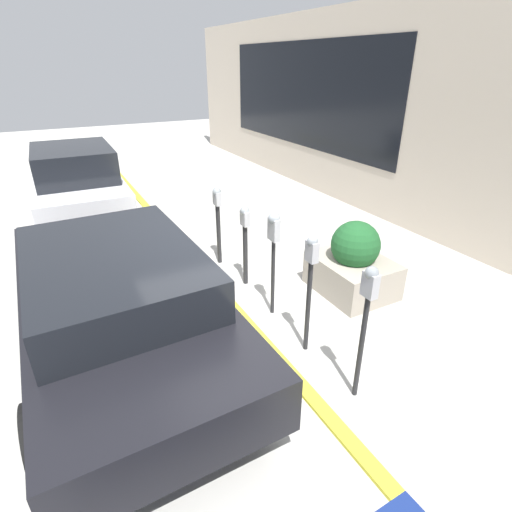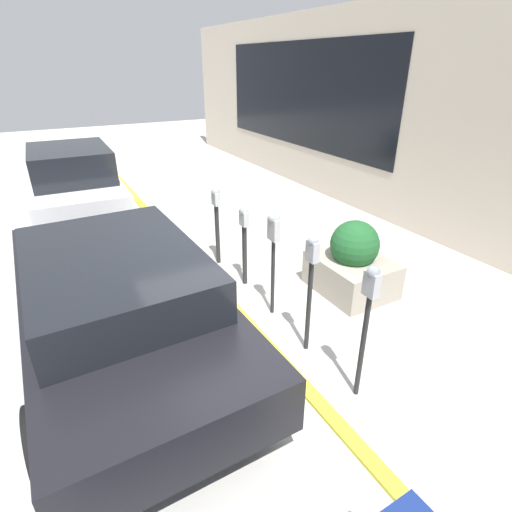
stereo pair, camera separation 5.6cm
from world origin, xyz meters
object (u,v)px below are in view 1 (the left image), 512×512
object	(u,v)px
parked_car_rear	(77,183)
parking_meter_fourth	(245,234)
parking_meter_middle	(274,239)
parking_meter_second	(310,274)
parked_car_middle	(117,295)
planter_box	(353,264)
parking_meter_farthest	(218,214)
parking_meter_nearest	(367,308)

from	to	relation	value
parked_car_rear	parking_meter_fourth	bearing A→B (deg)	-154.68
parked_car_rear	parking_meter_middle	bearing A→B (deg)	-158.96
parking_meter_second	parking_meter_fourth	bearing A→B (deg)	-2.41
parking_meter_fourth	parked_car_middle	world-z (taller)	parked_car_middle
parking_meter_middle	planter_box	bearing A→B (deg)	-91.98
parking_meter_farthest	parked_car_rear	size ratio (longest dim) A/B	0.34
planter_box	parking_meter_farthest	bearing A→B (deg)	37.20
parking_meter_middle	parked_car_middle	distance (m)	2.03
parked_car_middle	parking_meter_second	bearing A→B (deg)	-119.70
parking_meter_farthest	parked_car_middle	size ratio (longest dim) A/B	0.28
parking_meter_second	parked_car_rear	xyz separation A→B (m)	(6.08, 1.84, -0.21)
parking_meter_farthest	parking_meter_fourth	bearing A→B (deg)	-175.32
parking_meter_middle	parking_meter_farthest	world-z (taller)	parking_meter_middle
parking_meter_second	planter_box	bearing A→B (deg)	-59.41
parking_meter_farthest	parked_car_rear	world-z (taller)	parked_car_rear
parking_meter_fourth	parking_meter_farthest	world-z (taller)	parking_meter_farthest
parking_meter_fourth	parked_car_rear	size ratio (longest dim) A/B	0.32
parking_meter_farthest	parked_car_middle	xyz separation A→B (m)	(-1.61, 1.96, -0.14)
parking_meter_fourth	planter_box	bearing A→B (deg)	-126.07
parking_meter_second	parking_meter_nearest	bearing A→B (deg)	-177.59
parking_meter_farthest	planter_box	size ratio (longest dim) A/B	1.14
parking_meter_farthest	planter_box	bearing A→B (deg)	-142.80
parking_meter_second	parking_meter_fourth	distance (m)	1.81
parking_meter_fourth	parking_meter_farthest	xyz separation A→B (m)	(0.87, 0.07, 0.05)
parking_meter_second	parking_meter_farthest	world-z (taller)	parking_meter_second
planter_box	parked_car_middle	world-z (taller)	parked_car_middle
parking_meter_middle	parking_meter_farthest	distance (m)	1.81
parking_meter_fourth	planter_box	size ratio (longest dim) A/B	1.08
parked_car_middle	parking_meter_middle	bearing A→B (deg)	-96.52
parking_meter_middle	parked_car_middle	xyz separation A→B (m)	(0.18, 1.99, -0.37)
parked_car_rear	parking_meter_nearest	bearing A→B (deg)	-163.64
parking_meter_fourth	parked_car_rear	xyz separation A→B (m)	(4.28, 1.91, -0.01)
planter_box	parking_meter_nearest	bearing A→B (deg)	141.22
parking_meter_middle	parked_car_rear	world-z (taller)	parked_car_rear
parking_meter_middle	parking_meter_farthest	xyz separation A→B (m)	(1.79, 0.03, -0.24)
parking_meter_second	parking_meter_fourth	world-z (taller)	parking_meter_second
parking_meter_middle	parked_car_rear	size ratio (longest dim) A/B	0.37
planter_box	parked_car_rear	world-z (taller)	parked_car_rear
parking_meter_nearest	planter_box	xyz separation A→B (m)	(1.70, -1.36, -0.63)
parking_meter_second	parked_car_rear	world-z (taller)	parked_car_rear
parking_meter_farthest	planter_box	xyz separation A→B (m)	(-1.84, -1.40, -0.44)
parking_meter_nearest	parked_car_middle	size ratio (longest dim) A/B	0.32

